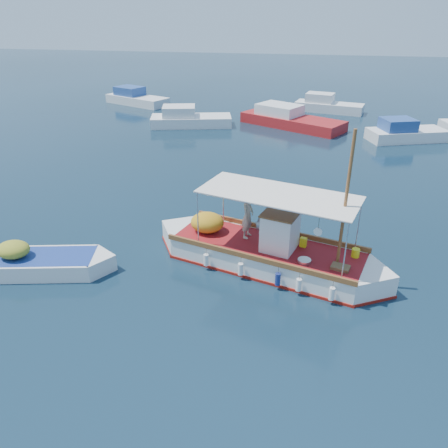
# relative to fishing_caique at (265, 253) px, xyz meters

# --- Properties ---
(ground) EXTENTS (160.00, 160.00, 0.00)m
(ground) POSITION_rel_fishing_caique_xyz_m (-0.29, -0.22, -0.50)
(ground) COLOR black
(ground) RESTS_ON ground
(fishing_caique) EXTENTS (8.94, 4.28, 5.67)m
(fishing_caique) POSITION_rel_fishing_caique_xyz_m (0.00, 0.00, 0.00)
(fishing_caique) COLOR white
(fishing_caique) RESTS_ON ground
(dinghy) EXTENTS (5.67, 2.50, 1.42)m
(dinghy) POSITION_rel_fishing_caique_xyz_m (-8.19, -2.05, -0.21)
(dinghy) COLOR white
(dinghy) RESTS_ON ground
(bg_boat_nw) EXTENTS (6.77, 3.87, 1.80)m
(bg_boat_nw) POSITION_rel_fishing_caique_xyz_m (-8.30, 19.91, -0.01)
(bg_boat_nw) COLOR silver
(bg_boat_nw) RESTS_ON ground
(bg_boat_n) EXTENTS (8.68, 6.51, 1.80)m
(bg_boat_n) POSITION_rel_fishing_caique_xyz_m (-0.32, 21.41, -0.01)
(bg_boat_n) COLOR maroon
(bg_boat_n) RESTS_ON ground
(bg_boat_ne) EXTENTS (5.88, 3.90, 1.80)m
(bg_boat_ne) POSITION_rel_fishing_caique_xyz_m (8.06, 18.75, -0.01)
(bg_boat_ne) COLOR silver
(bg_boat_ne) RESTS_ON ground
(bg_boat_far_w) EXTENTS (6.91, 4.76, 1.80)m
(bg_boat_far_w) POSITION_rel_fishing_caique_xyz_m (-15.69, 27.41, -0.01)
(bg_boat_far_w) COLOR silver
(bg_boat_far_w) RESTS_ON ground
(bg_boat_far_n) EXTENTS (6.32, 3.27, 1.80)m
(bg_boat_far_n) POSITION_rel_fishing_caique_xyz_m (2.76, 27.48, -0.01)
(bg_boat_far_n) COLOR silver
(bg_boat_far_n) RESTS_ON ground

